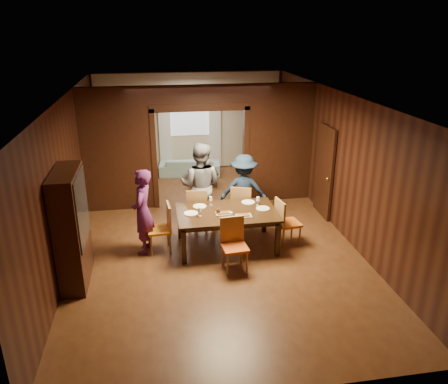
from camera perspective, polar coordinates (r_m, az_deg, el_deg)
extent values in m
plane|color=#502A16|center=(9.46, -1.82, -5.16)|extent=(9.00, 9.00, 0.00)
cube|color=silver|center=(8.57, -2.04, 12.49)|extent=(5.50, 9.00, 0.02)
cube|color=black|center=(13.24, -4.53, 9.16)|extent=(5.50, 0.02, 2.90)
cube|color=black|center=(9.00, -19.57, 2.16)|extent=(0.02, 9.00, 2.90)
cube|color=black|center=(9.64, 14.55, 3.95)|extent=(0.02, 9.00, 2.90)
cube|color=black|center=(10.48, -13.61, 3.97)|extent=(1.65, 0.15, 2.40)
cube|color=black|center=(10.87, 7.11, 5.03)|extent=(1.65, 0.15, 2.40)
cube|color=black|center=(10.18, -3.23, 12.43)|extent=(5.50, 0.15, 0.50)
cube|color=beige|center=(13.21, -4.52, 9.13)|extent=(5.40, 0.04, 2.85)
imported|color=#561D53|center=(8.46, -10.57, -2.55)|extent=(0.53, 0.69, 1.68)
imported|color=slate|center=(9.36, -3.08, 0.82)|extent=(1.11, 0.99, 1.89)
imported|color=#162237|center=(9.50, 2.59, 0.24)|extent=(1.14, 0.81, 1.60)
imported|color=#9AC9C9|center=(12.91, -4.50, 3.37)|extent=(1.83, 0.88, 0.51)
imported|color=black|center=(8.63, 0.55, -1.98)|extent=(0.34, 0.34, 0.08)
cube|color=black|center=(8.68, 0.38, -4.88)|extent=(1.95, 1.21, 0.76)
cube|color=black|center=(12.00, -2.77, 1.73)|extent=(0.80, 0.50, 0.40)
cube|color=black|center=(7.74, -19.29, -4.46)|extent=(0.40, 1.20, 2.00)
cube|color=black|center=(10.17, 12.99, 2.63)|extent=(0.06, 0.90, 2.10)
cube|color=silver|center=(13.13, -4.54, 10.17)|extent=(1.20, 0.03, 1.30)
cube|color=white|center=(13.14, -7.75, 8.05)|extent=(0.35, 0.06, 2.40)
cube|color=white|center=(13.27, -1.20, 8.36)|extent=(0.35, 0.06, 2.40)
cylinder|color=white|center=(8.46, -4.33, -2.77)|extent=(0.27, 0.27, 0.01)
cylinder|color=white|center=(8.77, -3.20, -1.87)|extent=(0.27, 0.27, 0.01)
cylinder|color=white|center=(8.97, 3.18, -1.32)|extent=(0.27, 0.27, 0.01)
cylinder|color=silver|center=(8.69, 5.09, -2.14)|extent=(0.27, 0.27, 0.01)
cylinder|color=white|center=(8.16, 0.61, -3.65)|extent=(0.27, 0.27, 0.01)
cube|color=gray|center=(8.42, -0.08, -2.77)|extent=(0.30, 0.20, 0.04)
cube|color=gray|center=(8.33, 2.60, -3.07)|extent=(0.30, 0.20, 0.04)
cylinder|color=silver|center=(8.18, 0.91, -3.12)|extent=(0.07, 0.07, 0.14)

